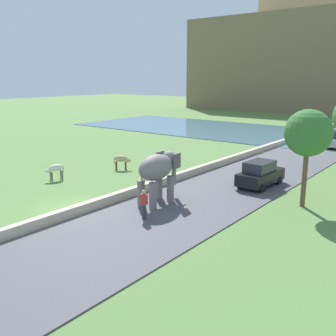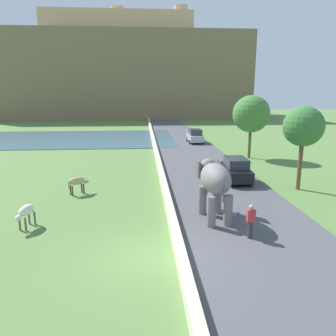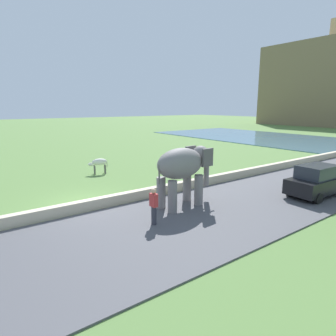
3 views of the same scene
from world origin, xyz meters
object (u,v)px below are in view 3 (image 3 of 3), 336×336
(elephant, at_px, (184,167))
(cow_white, at_px, (99,163))
(cow_tan, at_px, (168,158))
(person_beside_elephant, at_px, (154,206))
(car_black, at_px, (318,181))

(elephant, xyz_separation_m, cow_white, (-9.29, -0.48, -1.20))
(cow_tan, bearing_deg, person_beside_elephant, -39.31)
(person_beside_elephant, xyz_separation_m, car_black, (2.03, 9.57, 0.03))
(person_beside_elephant, bearing_deg, cow_white, 168.80)
(car_black, bearing_deg, cow_tan, -168.59)
(car_black, height_order, cow_tan, car_black)
(elephant, relative_size, car_black, 0.86)
(elephant, distance_m, car_black, 7.79)
(person_beside_elephant, relative_size, cow_tan, 1.23)
(person_beside_elephant, height_order, cow_white, person_beside_elephant)
(person_beside_elephant, distance_m, cow_white, 10.63)
(cow_white, height_order, cow_tan, same)
(elephant, distance_m, cow_tan, 9.27)
(person_beside_elephant, relative_size, car_black, 0.40)
(car_black, distance_m, cow_white, 14.54)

